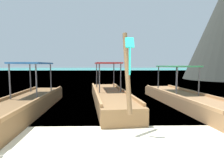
% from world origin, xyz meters
% --- Properties ---
extents(ground, '(120.00, 120.00, 0.00)m').
position_xyz_m(ground, '(0.00, 0.00, 0.00)').
color(ground, beige).
extents(sea_water, '(120.00, 120.00, 0.00)m').
position_xyz_m(sea_water, '(0.00, 61.90, 0.00)').
color(sea_water, teal).
rests_on(sea_water, ground).
extents(longtail_boat_pink_ribbon, '(1.53, 7.16, 2.47)m').
position_xyz_m(longtail_boat_pink_ribbon, '(-3.10, 3.47, 0.33)').
color(longtail_boat_pink_ribbon, brown).
rests_on(longtail_boat_pink_ribbon, ground).
extents(longtail_boat_turquoise_ribbon, '(2.10, 7.55, 2.58)m').
position_xyz_m(longtail_boat_turquoise_ribbon, '(-0.08, 5.12, 0.33)').
color(longtail_boat_turquoise_ribbon, brown).
rests_on(longtail_boat_turquoise_ribbon, ground).
extents(longtail_boat_orange_ribbon, '(2.08, 7.58, 2.50)m').
position_xyz_m(longtail_boat_orange_ribbon, '(3.11, 4.57, 0.30)').
color(longtail_boat_orange_ribbon, olive).
rests_on(longtail_boat_orange_ribbon, ground).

